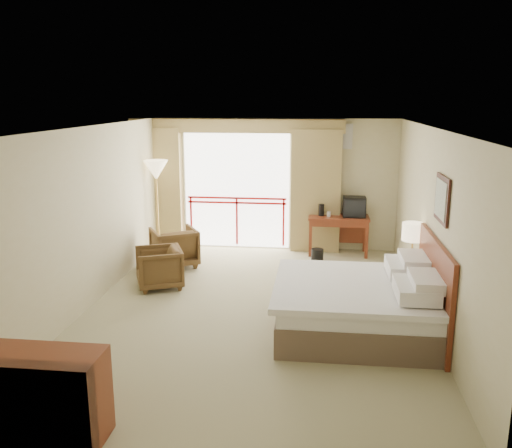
# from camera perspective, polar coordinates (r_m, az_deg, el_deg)

# --- Properties ---
(floor) EXTENTS (7.00, 7.00, 0.00)m
(floor) POSITION_cam_1_polar(r_m,az_deg,el_deg) (8.26, -0.14, -8.94)
(floor) COLOR #99926A
(floor) RESTS_ON ground
(ceiling) EXTENTS (7.00, 7.00, 0.00)m
(ceiling) POSITION_cam_1_polar(r_m,az_deg,el_deg) (7.66, -0.15, 10.12)
(ceiling) COLOR white
(ceiling) RESTS_ON wall_back
(wall_back) EXTENTS (5.00, 0.00, 5.00)m
(wall_back) POSITION_cam_1_polar(r_m,az_deg,el_deg) (11.27, 2.01, 4.19)
(wall_back) COLOR beige
(wall_back) RESTS_ON ground
(wall_front) EXTENTS (5.00, 0.00, 5.00)m
(wall_front) POSITION_cam_1_polar(r_m,az_deg,el_deg) (4.55, -5.55, -9.63)
(wall_front) COLOR beige
(wall_front) RESTS_ON ground
(wall_left) EXTENTS (0.00, 7.00, 7.00)m
(wall_left) POSITION_cam_1_polar(r_m,az_deg,el_deg) (8.52, -17.09, 0.66)
(wall_left) COLOR beige
(wall_left) RESTS_ON ground
(wall_right) EXTENTS (0.00, 7.00, 7.00)m
(wall_right) POSITION_cam_1_polar(r_m,az_deg,el_deg) (7.95, 18.03, -0.26)
(wall_right) COLOR beige
(wall_right) RESTS_ON ground
(balcony_door) EXTENTS (2.40, 0.00, 2.40)m
(balcony_door) POSITION_cam_1_polar(r_m,az_deg,el_deg) (11.37, -2.04, 3.50)
(balcony_door) COLOR white
(balcony_door) RESTS_ON wall_back
(balcony_railing) EXTENTS (2.09, 0.03, 1.02)m
(balcony_railing) POSITION_cam_1_polar(r_m,az_deg,el_deg) (11.42, -2.04, 1.57)
(balcony_railing) COLOR #A70E0E
(balcony_railing) RESTS_ON wall_back
(curtain_left) EXTENTS (1.00, 0.26, 2.50)m
(curtain_left) POSITION_cam_1_polar(r_m,az_deg,el_deg) (11.60, -10.23, 3.75)
(curtain_left) COLOR olive
(curtain_left) RESTS_ON wall_back
(curtain_right) EXTENTS (1.00, 0.26, 2.50)m
(curtain_right) POSITION_cam_1_polar(r_m,az_deg,el_deg) (11.10, 6.32, 3.46)
(curtain_right) COLOR olive
(curtain_right) RESTS_ON wall_back
(valance) EXTENTS (4.40, 0.22, 0.28)m
(valance) POSITION_cam_1_polar(r_m,az_deg,el_deg) (11.12, -2.17, 10.29)
(valance) COLOR olive
(valance) RESTS_ON wall_back
(hvac_vent) EXTENTS (0.50, 0.04, 0.50)m
(hvac_vent) POSITION_cam_1_polar(r_m,az_deg,el_deg) (11.10, 8.82, 9.10)
(hvac_vent) COLOR silver
(hvac_vent) RESTS_ON wall_back
(bed) EXTENTS (2.13, 2.06, 0.97)m
(bed) POSITION_cam_1_polar(r_m,az_deg,el_deg) (7.53, 10.79, -8.34)
(bed) COLOR brown
(bed) RESTS_ON floor
(headboard) EXTENTS (0.06, 2.10, 1.30)m
(headboard) POSITION_cam_1_polar(r_m,az_deg,el_deg) (7.57, 18.21, -6.46)
(headboard) COLOR #5F2112
(headboard) RESTS_ON wall_right
(framed_art) EXTENTS (0.04, 0.72, 0.60)m
(framed_art) POSITION_cam_1_polar(r_m,az_deg,el_deg) (7.27, 18.97, 2.49)
(framed_art) COLOR black
(framed_art) RESTS_ON wall_right
(nightstand) EXTENTS (0.46, 0.54, 0.64)m
(nightstand) POSITION_cam_1_polar(r_m,az_deg,el_deg) (8.76, 15.93, -5.91)
(nightstand) COLOR #5F2112
(nightstand) RESTS_ON floor
(table_lamp) EXTENTS (0.33, 0.33, 0.59)m
(table_lamp) POSITION_cam_1_polar(r_m,az_deg,el_deg) (8.59, 16.20, -0.87)
(table_lamp) COLOR tan
(table_lamp) RESTS_ON nightstand
(phone) EXTENTS (0.18, 0.14, 0.07)m
(phone) POSITION_cam_1_polar(r_m,az_deg,el_deg) (8.50, 15.90, -3.94)
(phone) COLOR black
(phone) RESTS_ON nightstand
(desk) EXTENTS (1.20, 0.58, 0.79)m
(desk) POSITION_cam_1_polar(r_m,az_deg,el_deg) (11.07, 8.66, -0.01)
(desk) COLOR #5F2112
(desk) RESTS_ON floor
(tv) EXTENTS (0.44, 0.35, 0.40)m
(tv) POSITION_cam_1_polar(r_m,az_deg,el_deg) (10.95, 10.31, 1.78)
(tv) COLOR black
(tv) RESTS_ON desk
(coffee_maker) EXTENTS (0.14, 0.14, 0.24)m
(coffee_maker) POSITION_cam_1_polar(r_m,az_deg,el_deg) (10.95, 6.89, 1.47)
(coffee_maker) COLOR black
(coffee_maker) RESTS_ON desk
(cup) EXTENTS (0.08, 0.08, 0.11)m
(cup) POSITION_cam_1_polar(r_m,az_deg,el_deg) (10.92, 7.67, 1.04)
(cup) COLOR white
(cup) RESTS_ON desk
(wastebasket) EXTENTS (0.26, 0.26, 0.29)m
(wastebasket) POSITION_cam_1_polar(r_m,az_deg,el_deg) (10.43, 6.47, -3.41)
(wastebasket) COLOR black
(wastebasket) RESTS_ON floor
(armchair_far) EXTENTS (1.08, 1.09, 0.73)m
(armchair_far) POSITION_cam_1_polar(r_m,az_deg,el_deg) (10.40, -8.53, -4.36)
(armchair_far) COLOR #4A331B
(armchair_far) RESTS_ON floor
(armchair_near) EXTENTS (0.97, 0.96, 0.68)m
(armchair_near) POSITION_cam_1_polar(r_m,az_deg,el_deg) (9.32, -10.08, -6.53)
(armchair_near) COLOR #4A331B
(armchair_near) RESTS_ON floor
(side_table) EXTENTS (0.47, 0.47, 0.51)m
(side_table) POSITION_cam_1_polar(r_m,az_deg,el_deg) (9.81, -10.10, -3.35)
(side_table) COLOR black
(side_table) RESTS_ON floor
(book) EXTENTS (0.21, 0.25, 0.02)m
(book) POSITION_cam_1_polar(r_m,az_deg,el_deg) (9.77, -10.14, -2.42)
(book) COLOR white
(book) RESTS_ON side_table
(floor_lamp) EXTENTS (0.49, 0.49, 1.90)m
(floor_lamp) POSITION_cam_1_polar(r_m,az_deg,el_deg) (10.93, -10.47, 5.23)
(floor_lamp) COLOR tan
(floor_lamp) RESTS_ON floor
(dresser) EXTENTS (1.29, 0.55, 0.86)m
(dresser) POSITION_cam_1_polar(r_m,az_deg,el_deg) (5.60, -22.32, -16.49)
(dresser) COLOR #5F2112
(dresser) RESTS_ON floor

